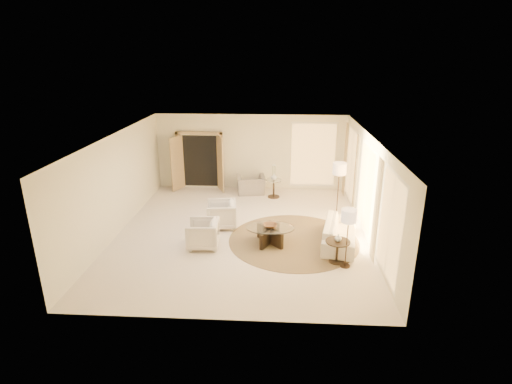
# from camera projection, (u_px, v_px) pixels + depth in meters

# --- Properties ---
(room) EXTENTS (7.04, 8.04, 2.83)m
(room) POSITION_uv_depth(u_px,v_px,m) (241.00, 186.00, 11.04)
(room) COLOR #F3E2CF
(room) RESTS_ON ground
(windows_right) EXTENTS (0.10, 6.40, 2.40)m
(windows_right) POSITION_uv_depth(u_px,v_px,m) (366.00, 189.00, 10.96)
(windows_right) COLOR #ECB55E
(windows_right) RESTS_ON room
(window_back_corner) EXTENTS (1.70, 0.10, 2.40)m
(window_back_corner) POSITION_uv_depth(u_px,v_px,m) (313.00, 155.00, 14.65)
(window_back_corner) COLOR #ECB55E
(window_back_corner) RESTS_ON room
(curtains_right) EXTENTS (0.06, 5.20, 2.60)m
(curtains_right) POSITION_uv_depth(u_px,v_px,m) (358.00, 181.00, 11.83)
(curtains_right) COLOR tan
(curtains_right) RESTS_ON room
(french_doors) EXTENTS (1.95, 0.66, 2.16)m
(french_doors) POSITION_uv_depth(u_px,v_px,m) (200.00, 161.00, 14.85)
(french_doors) COLOR tan
(french_doors) RESTS_ON room
(area_rug) EXTENTS (4.53, 4.53, 0.01)m
(area_rug) POSITION_uv_depth(u_px,v_px,m) (293.00, 240.00, 11.00)
(area_rug) COLOR #43321D
(area_rug) RESTS_ON room
(sofa) EXTENTS (1.23, 2.24, 0.62)m
(sofa) POSITION_uv_depth(u_px,v_px,m) (340.00, 233.00, 10.76)
(sofa) COLOR white
(sofa) RESTS_ON room
(armchair_left) EXTENTS (0.89, 0.93, 0.86)m
(armchair_left) POSITION_uv_depth(u_px,v_px,m) (221.00, 213.00, 11.74)
(armchair_left) COLOR white
(armchair_left) RESTS_ON room
(armchair_right) EXTENTS (0.79, 0.83, 0.82)m
(armchair_right) POSITION_uv_depth(u_px,v_px,m) (203.00, 233.00, 10.51)
(armchair_right) COLOR white
(armchair_right) RESTS_ON room
(accent_chair) EXTENTS (1.09, 0.79, 0.88)m
(accent_chair) POSITION_uv_depth(u_px,v_px,m) (251.00, 182.00, 14.56)
(accent_chair) COLOR gray
(accent_chair) RESTS_ON room
(coffee_table) EXTENTS (1.48, 1.48, 0.48)m
(coffee_table) POSITION_uv_depth(u_px,v_px,m) (270.00, 233.00, 10.73)
(coffee_table) COLOR black
(coffee_table) RESTS_ON room
(end_table) EXTENTS (0.60, 0.60, 0.57)m
(end_table) POSITION_uv_depth(u_px,v_px,m) (337.00, 248.00, 9.74)
(end_table) COLOR black
(end_table) RESTS_ON room
(side_table) EXTENTS (0.56, 0.56, 0.65)m
(side_table) POSITION_uv_depth(u_px,v_px,m) (274.00, 187.00, 14.17)
(side_table) COLOR #32251D
(side_table) RESTS_ON room
(floor_lamp_near) EXTENTS (0.42, 0.42, 1.73)m
(floor_lamp_near) POSITION_uv_depth(u_px,v_px,m) (339.00, 171.00, 12.19)
(floor_lamp_near) COLOR #32251D
(floor_lamp_near) RESTS_ON room
(floor_lamp_far) EXTENTS (0.36, 0.36, 1.47)m
(floor_lamp_far) POSITION_uv_depth(u_px,v_px,m) (349.00, 219.00, 9.26)
(floor_lamp_far) COLOR #32251D
(floor_lamp_far) RESTS_ON room
(bowl) EXTENTS (0.42, 0.42, 0.09)m
(bowl) POSITION_uv_depth(u_px,v_px,m) (270.00, 226.00, 10.66)
(bowl) COLOR brown
(bowl) RESTS_ON coffee_table
(end_vase) EXTENTS (0.23, 0.23, 0.18)m
(end_vase) POSITION_uv_depth(u_px,v_px,m) (338.00, 238.00, 9.65)
(end_vase) COLOR silver
(end_vase) RESTS_ON end_table
(side_vase) EXTENTS (0.29, 0.29, 0.24)m
(side_vase) POSITION_uv_depth(u_px,v_px,m) (274.00, 177.00, 14.05)
(side_vase) COLOR silver
(side_vase) RESTS_ON side_table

